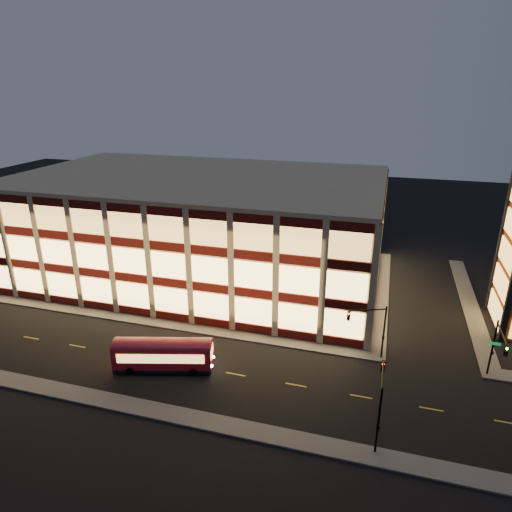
% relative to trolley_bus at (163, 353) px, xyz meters
% --- Properties ---
extents(ground, '(200.00, 200.00, 0.00)m').
position_rel_trolley_bus_xyz_m(ground, '(-2.89, 7.05, -1.80)').
color(ground, black).
rests_on(ground, ground).
extents(sidewalk_office_south, '(54.00, 2.00, 0.15)m').
position_rel_trolley_bus_xyz_m(sidewalk_office_south, '(-5.89, 8.05, -1.72)').
color(sidewalk_office_south, '#514F4C').
rests_on(sidewalk_office_south, ground).
extents(sidewalk_office_east, '(2.00, 30.00, 0.15)m').
position_rel_trolley_bus_xyz_m(sidewalk_office_east, '(20.11, 24.05, -1.72)').
color(sidewalk_office_east, '#514F4C').
rests_on(sidewalk_office_east, ground).
extents(sidewalk_tower_west, '(2.00, 30.00, 0.15)m').
position_rel_trolley_bus_xyz_m(sidewalk_tower_west, '(31.11, 24.05, -1.72)').
color(sidewalk_tower_west, '#514F4C').
rests_on(sidewalk_tower_west, ground).
extents(sidewalk_near, '(100.00, 2.00, 0.15)m').
position_rel_trolley_bus_xyz_m(sidewalk_near, '(-2.89, -5.95, -1.72)').
color(sidewalk_near, '#514F4C').
rests_on(sidewalk_near, ground).
extents(office_building, '(50.45, 30.45, 14.50)m').
position_rel_trolley_bus_xyz_m(office_building, '(-5.80, 23.97, 5.45)').
color(office_building, tan).
rests_on(office_building, ground).
extents(traffic_signal_far, '(3.79, 1.87, 6.00)m').
position_rel_trolley_bus_xyz_m(traffic_signal_far, '(19.32, 7.29, 2.32)').
color(traffic_signal_far, black).
rests_on(traffic_signal_far, ground).
extents(traffic_signal_right, '(1.20, 4.37, 6.00)m').
position_rel_trolley_bus_xyz_m(traffic_signal_right, '(30.61, 6.43, 2.31)').
color(traffic_signal_right, black).
rests_on(traffic_signal_right, ground).
extents(traffic_signal_near, '(0.32, 4.45, 6.00)m').
position_rel_trolley_bus_xyz_m(traffic_signal_near, '(20.61, -3.98, 2.33)').
color(traffic_signal_near, black).
rests_on(traffic_signal_near, ground).
extents(trolley_bus, '(9.86, 4.85, 3.24)m').
position_rel_trolley_bus_xyz_m(trolley_bus, '(0.00, 0.00, 0.00)').
color(trolley_bus, maroon).
rests_on(trolley_bus, ground).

